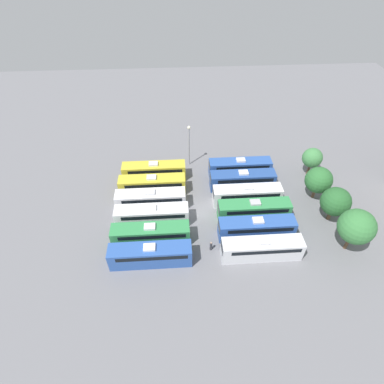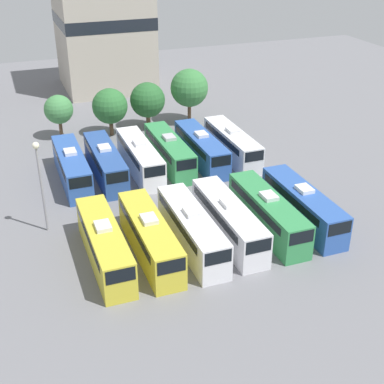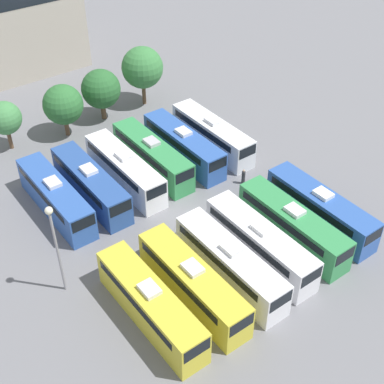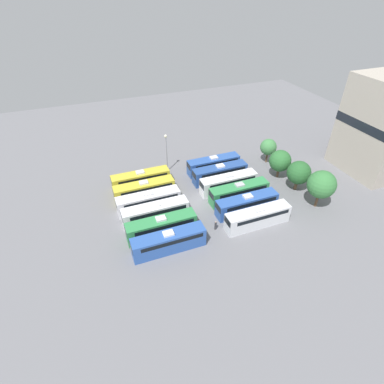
{
  "view_description": "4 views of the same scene",
  "coord_description": "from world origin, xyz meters",
  "views": [
    {
      "loc": [
        33.61,
        -3.61,
        36.14
      ],
      "look_at": [
        -1.9,
        -1.35,
        2.8
      ],
      "focal_mm": 28.0,
      "sensor_mm": 36.0,
      "label": 1
    },
    {
      "loc": [
        -15.01,
        -44.01,
        25.24
      ],
      "look_at": [
        0.68,
        -1.77,
        1.68
      ],
      "focal_mm": 50.0,
      "sensor_mm": 36.0,
      "label": 2
    },
    {
      "loc": [
        -21.98,
        -30.18,
        32.61
      ],
      "look_at": [
        0.58,
        -0.03,
        2.75
      ],
      "focal_mm": 50.0,
      "sensor_mm": 36.0,
      "label": 3
    },
    {
      "loc": [
        40.54,
        -16.09,
        34.45
      ],
      "look_at": [
        -1.25,
        0.01,
        1.87
      ],
      "focal_mm": 28.0,
      "sensor_mm": 36.0,
      "label": 4
    }
  ],
  "objects": [
    {
      "name": "bus_3",
      "position": [
        1.81,
        -7.8,
        1.76
      ],
      "size": [
        2.52,
        11.37,
        3.55
      ],
      "color": "silver",
      "rests_on": "ground_plane"
    },
    {
      "name": "bus_5",
      "position": [
        9.18,
        -7.74,
        1.76
      ],
      "size": [
        2.52,
        11.37,
        3.55
      ],
      "color": "#2D56A8",
      "rests_on": "ground_plane"
    },
    {
      "name": "bus_9",
      "position": [
        1.7,
        8.26,
        1.76
      ],
      "size": [
        2.52,
        11.37,
        3.55
      ],
      "color": "#338C4C",
      "rests_on": "ground_plane"
    },
    {
      "name": "bus_0",
      "position": [
        -9.06,
        -7.77,
        1.76
      ],
      "size": [
        2.52,
        11.37,
        3.55
      ],
      "color": "gold",
      "rests_on": "ground_plane"
    },
    {
      "name": "bus_8",
      "position": [
        -1.8,
        7.86,
        1.76
      ],
      "size": [
        2.52,
        11.37,
        3.55
      ],
      "color": "white",
      "rests_on": "ground_plane"
    },
    {
      "name": "bus_2",
      "position": [
        -1.7,
        -8.1,
        1.76
      ],
      "size": [
        2.52,
        11.37,
        3.55
      ],
      "color": "white",
      "rests_on": "ground_plane"
    },
    {
      "name": "bus_10",
      "position": [
        5.37,
        7.87,
        1.76
      ],
      "size": [
        2.52,
        11.37,
        3.55
      ],
      "color": "#2D56A8",
      "rests_on": "ground_plane"
    },
    {
      "name": "bus_6",
      "position": [
        -9.14,
        7.99,
        1.76
      ],
      "size": [
        2.52,
        11.37,
        3.55
      ],
      "color": "#2D56A8",
      "rests_on": "ground_plane"
    },
    {
      "name": "ground_plane",
      "position": [
        0.0,
        0.0,
        0.0
      ],
      "size": [
        126.12,
        126.12,
        0.0
      ],
      "primitive_type": "plane",
      "color": "slate"
    },
    {
      "name": "bus_7",
      "position": [
        -5.6,
        7.82,
        1.76
      ],
      "size": [
        2.52,
        11.37,
        3.55
      ],
      "color": "#284C93",
      "rests_on": "ground_plane"
    },
    {
      "name": "light_pole",
      "position": [
        -12.91,
        -1.18,
        5.7
      ],
      "size": [
        0.6,
        0.6,
        8.51
      ],
      "color": "gray",
      "rests_on": "ground_plane"
    },
    {
      "name": "tree_2",
      "position": [
        2.77,
        20.35,
        3.84
      ],
      "size": [
        4.53,
        4.53,
        6.12
      ],
      "color": "brown",
      "rests_on": "ground_plane"
    },
    {
      "name": "bus_11",
      "position": [
        9.14,
        7.78,
        1.76
      ],
      "size": [
        2.52,
        11.37,
        3.55
      ],
      "color": "silver",
      "rests_on": "ground_plane"
    },
    {
      "name": "tree_0",
      "position": [
        -8.49,
        20.84,
        3.74
      ],
      "size": [
        3.58,
        3.58,
        5.55
      ],
      "color": "brown",
      "rests_on": "ground_plane"
    },
    {
      "name": "tree_1",
      "position": [
        -2.33,
        19.63,
        3.83
      ],
      "size": [
        4.43,
        4.43,
        6.07
      ],
      "color": "brown",
      "rests_on": "ground_plane"
    },
    {
      "name": "worker_person",
      "position": [
        7.59,
        0.8,
        0.78
      ],
      "size": [
        0.36,
        0.36,
        1.69
      ],
      "color": "#333338",
      "rests_on": "ground_plane"
    },
    {
      "name": "tree_3",
      "position": [
        8.57,
        20.51,
        4.79
      ],
      "size": [
        4.98,
        4.98,
        7.3
      ],
      "color": "brown",
      "rests_on": "ground_plane"
    },
    {
      "name": "bus_4",
      "position": [
        5.57,
        -7.84,
        1.76
      ],
      "size": [
        2.52,
        11.37,
        3.55
      ],
      "color": "#338C4C",
      "rests_on": "ground_plane"
    },
    {
      "name": "bus_1",
      "position": [
        -5.33,
        -7.97,
        1.76
      ],
      "size": [
        2.52,
        11.37,
        3.55
      ],
      "color": "gold",
      "rests_on": "ground_plane"
    }
  ]
}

